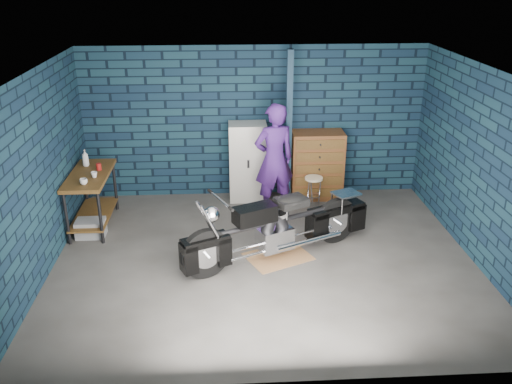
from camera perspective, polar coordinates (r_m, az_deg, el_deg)
ground at (r=7.90m, az=0.88°, el=-7.11°), size 6.00×6.00×0.00m
room_walls at (r=7.68m, az=0.66°, el=7.41°), size 6.02×5.01×2.71m
support_post at (r=9.22m, az=3.46°, el=6.45°), size 0.10×0.10×2.70m
workbench at (r=9.08m, az=-16.85°, el=-0.80°), size 0.60×1.40×0.91m
drip_mat at (r=7.98m, az=2.35°, el=-6.79°), size 1.08×0.97×0.01m
motorcycle at (r=7.72m, az=2.41°, el=-3.21°), size 2.59×1.69×1.12m
person at (r=9.02m, az=1.92°, el=3.45°), size 0.79×0.63×1.90m
storage_bin at (r=8.87m, az=-17.00°, el=-3.66°), size 0.44×0.31×0.27m
locker at (r=9.63m, az=-0.87°, el=3.17°), size 0.66×0.47×1.41m
tool_chest at (r=9.79m, az=6.42°, el=2.80°), size 0.92×0.51×1.23m
shop_stool at (r=9.48m, az=6.04°, el=-0.03°), size 0.35×0.35×0.56m
cup_a at (r=8.47m, az=-17.69°, el=1.05°), size 0.12×0.12×0.09m
cup_b at (r=8.71m, az=-16.67°, el=1.76°), size 0.12×0.12×0.09m
mug_red at (r=9.01m, az=-16.22°, el=2.58°), size 0.10×0.10×0.11m
bottle at (r=9.22m, az=-17.53°, el=3.45°), size 0.11×0.11×0.28m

